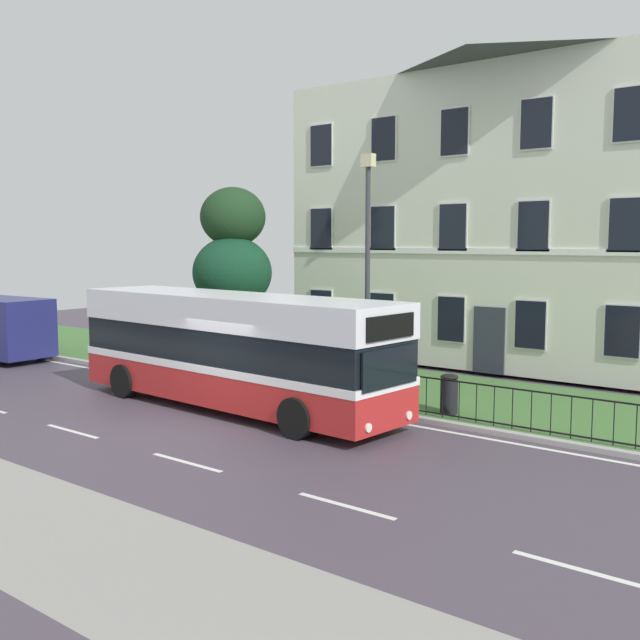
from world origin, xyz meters
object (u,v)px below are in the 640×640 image
(evergreen_tree, at_px, (231,295))
(litter_bin, at_px, (449,394))
(single_decker_bus, at_px, (233,349))
(georgian_townhouse, at_px, (548,202))
(street_lamp_post, at_px, (368,258))

(evergreen_tree, xyz_separation_m, litter_bin, (9.69, -1.99, -1.95))
(evergreen_tree, relative_size, single_decker_bus, 0.60)
(georgian_townhouse, bearing_deg, evergreen_tree, -132.49)
(georgian_townhouse, bearing_deg, litter_bin, -80.63)
(evergreen_tree, height_order, single_decker_bus, evergreen_tree)
(evergreen_tree, height_order, litter_bin, evergreen_tree)
(street_lamp_post, bearing_deg, evergreen_tree, 169.04)
(single_decker_bus, xyz_separation_m, street_lamp_post, (2.08, 3.26, 2.37))
(evergreen_tree, relative_size, litter_bin, 6.13)
(evergreen_tree, height_order, street_lamp_post, street_lamp_post)
(litter_bin, bearing_deg, single_decker_bus, -153.20)
(georgian_townhouse, distance_m, street_lamp_post, 10.22)
(litter_bin, bearing_deg, evergreen_tree, 168.39)
(single_decker_bus, relative_size, litter_bin, 10.29)
(litter_bin, bearing_deg, georgian_townhouse, 99.37)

